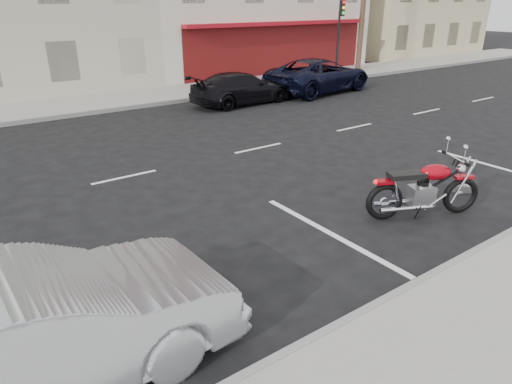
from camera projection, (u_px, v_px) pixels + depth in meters
ground at (197, 161)px, 12.07m from camera, size 120.00×120.00×0.00m
traffic_light at (340, 28)px, 24.58m from camera, size 0.26×0.30×3.80m
fire_hydrant at (315, 68)px, 24.69m from camera, size 0.20×0.20×0.72m
motorcycle at (463, 187)px, 8.97m from camera, size 2.20×1.18×1.19m
sedan_silver at (21, 339)px, 4.63m from camera, size 4.72×1.79×1.54m
suv_far at (319, 75)px, 20.92m from camera, size 5.70×3.17×1.51m
car_far at (241, 88)px, 18.53m from camera, size 4.48×2.01×1.28m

